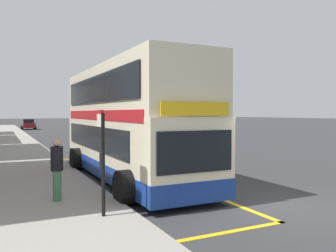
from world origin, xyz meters
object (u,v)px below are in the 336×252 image
bus_stop_sign (102,153)px  parked_car_maroon_distant (28,124)px  parked_car_white_across (92,128)px  pedestrian_waiting_near_sign (57,167)px  double_decker_bus (127,127)px

bus_stop_sign → parked_car_maroon_distant: (2.04, 50.29, -0.86)m
parked_car_maroon_distant → parked_car_white_across: 18.75m
pedestrian_waiting_near_sign → double_decker_bus: bearing=44.1°
bus_stop_sign → pedestrian_waiting_near_sign: size_ratio=1.45×
double_decker_bus → parked_car_white_across: bearing=79.1°
bus_stop_sign → double_decker_bus: bearing=64.4°
bus_stop_sign → parked_car_maroon_distant: bus_stop_sign is taller
parked_car_white_across → bus_stop_sign: bearing=-101.5°
double_decker_bus → bus_stop_sign: double_decker_bus is taller
bus_stop_sign → parked_car_maroon_distant: 50.34m
parked_car_maroon_distant → parked_car_white_across: (5.61, -17.89, 0.00)m
parked_car_maroon_distant → parked_car_white_across: bearing=109.2°
bus_stop_sign → parked_car_white_across: bus_stop_sign is taller
double_decker_bus → parked_car_white_across: (5.27, 27.45, -1.26)m
double_decker_bus → pedestrian_waiting_near_sign: (-3.14, -3.05, -0.97)m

